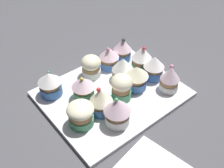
# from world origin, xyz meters

# --- Properties ---
(ground_plane) EXTENTS (1.80, 1.80, 0.03)m
(ground_plane) POSITION_xyz_m (0.00, 0.00, -0.01)
(ground_plane) COLOR #4C4C51
(baking_tray) EXTENTS (0.30, 0.36, 0.01)m
(baking_tray) POSITION_xyz_m (0.00, 0.00, 0.01)
(baking_tray) COLOR silver
(baking_tray) RESTS_ON ground_plane
(cupcake_0) EXTENTS (0.05, 0.05, 0.08)m
(cupcake_0) POSITION_xyz_m (-0.09, -0.13, 0.05)
(cupcake_0) COLOR white
(cupcake_0) RESTS_ON baking_tray
(cupcake_1) EXTENTS (0.06, 0.06, 0.07)m
(cupcake_1) POSITION_xyz_m (-0.03, -0.13, 0.05)
(cupcake_1) COLOR #477AC6
(cupcake_1) RESTS_ON baking_tray
(cupcake_2) EXTENTS (0.06, 0.06, 0.08)m
(cupcake_2) POSITION_xyz_m (0.02, -0.13, 0.05)
(cupcake_2) COLOR #4C9E6B
(cupcake_2) RESTS_ON baking_tray
(cupcake_3) EXTENTS (0.06, 0.06, 0.08)m
(cupcake_3) POSITION_xyz_m (0.10, -0.12, 0.05)
(cupcake_3) COLOR #477AC6
(cupcake_3) RESTS_ON baking_tray
(cupcake_4) EXTENTS (0.07, 0.07, 0.07)m
(cupcake_4) POSITION_xyz_m (-0.03, -0.06, 0.05)
(cupcake_4) COLOR #477AC6
(cupcake_4) RESTS_ON baking_tray
(cupcake_5) EXTENTS (0.06, 0.06, 0.07)m
(cupcake_5) POSITION_xyz_m (0.02, -0.06, 0.05)
(cupcake_5) COLOR white
(cupcake_5) RESTS_ON baking_tray
(cupcake_6) EXTENTS (0.06, 0.06, 0.07)m
(cupcake_6) POSITION_xyz_m (0.09, -0.07, 0.05)
(cupcake_6) COLOR #477AC6
(cupcake_6) RESTS_ON baking_tray
(cupcake_7) EXTENTS (0.06, 0.06, 0.07)m
(cupcake_7) POSITION_xyz_m (-0.03, -0.01, 0.05)
(cupcake_7) COLOR #4C9E6B
(cupcake_7) RESTS_ON baking_tray
(cupcake_8) EXTENTS (0.06, 0.06, 0.07)m
(cupcake_8) POSITION_xyz_m (0.09, 0.00, 0.05)
(cupcake_8) COLOR white
(cupcake_8) RESTS_ON baking_tray
(cupcake_9) EXTENTS (0.07, 0.07, 0.08)m
(cupcake_9) POSITION_xyz_m (-0.09, 0.06, 0.05)
(cupcake_9) COLOR white
(cupcake_9) RESTS_ON baking_tray
(cupcake_10) EXTENTS (0.06, 0.06, 0.08)m
(cupcake_10) POSITION_xyz_m (-0.04, 0.06, 0.05)
(cupcake_10) COLOR #477AC6
(cupcake_10) RESTS_ON baking_tray
(cupcake_11) EXTENTS (0.06, 0.06, 0.07)m
(cupcake_11) POSITION_xyz_m (0.03, 0.07, 0.05)
(cupcake_11) COLOR #4C9E6B
(cupcake_11) RESTS_ON baking_tray
(cupcake_12) EXTENTS (0.07, 0.07, 0.06)m
(cupcake_12) POSITION_xyz_m (-0.04, 0.13, 0.05)
(cupcake_12) COLOR #4C9E6B
(cupcake_12) RESTS_ON baking_tray
(cupcake_13) EXTENTS (0.06, 0.06, 0.07)m
(cupcake_13) POSITION_xyz_m (0.10, 0.13, 0.05)
(cupcake_13) COLOR #477AC6
(cupcake_13) RESTS_ON baking_tray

